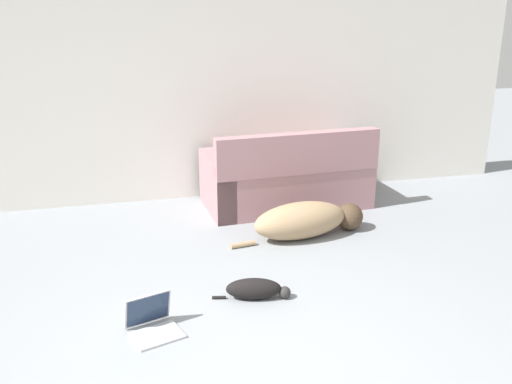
# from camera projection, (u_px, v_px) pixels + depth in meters

# --- Properties ---
(wall_back) EXTENTS (7.97, 0.06, 2.77)m
(wall_back) POSITION_uv_depth(u_px,v_px,m) (168.00, 73.00, 5.99)
(wall_back) COLOR silver
(wall_back) RESTS_ON ground_plane
(couch) EXTENTS (1.76, 0.94, 0.87)m
(couch) POSITION_uv_depth(u_px,v_px,m) (287.00, 180.00, 6.10)
(couch) COLOR #A3757A
(couch) RESTS_ON ground_plane
(dog) EXTENTS (1.36, 0.52, 0.34)m
(dog) POSITION_uv_depth(u_px,v_px,m) (307.00, 220.00, 5.32)
(dog) COLOR #A38460
(dog) RESTS_ON ground_plane
(cat) EXTENTS (0.59, 0.24, 0.16)m
(cat) POSITION_uv_depth(u_px,v_px,m) (256.00, 289.00, 4.23)
(cat) COLOR black
(cat) RESTS_ON ground_plane
(laptop_open) EXTENTS (0.40, 0.39, 0.25)m
(laptop_open) POSITION_uv_depth(u_px,v_px,m) (152.00, 320.00, 3.81)
(laptop_open) COLOR #B7B7BC
(laptop_open) RESTS_ON ground_plane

